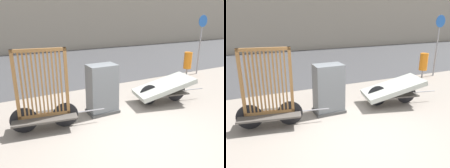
% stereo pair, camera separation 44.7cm
% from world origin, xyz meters
% --- Properties ---
extents(ground_plane, '(60.00, 60.00, 0.00)m').
position_xyz_m(ground_plane, '(0.00, 0.00, 0.00)').
color(ground_plane, gray).
extents(road_strip, '(56.00, 8.88, 0.01)m').
position_xyz_m(road_strip, '(0.00, 8.14, 0.00)').
color(road_strip, '#424244').
rests_on(road_strip, ground_plane).
extents(bike_cart_with_bedframe, '(2.14, 0.87, 1.88)m').
position_xyz_m(bike_cart_with_bedframe, '(-1.73, 1.40, 0.69)').
color(bike_cart_with_bedframe, '#4C4742').
rests_on(bike_cart_with_bedframe, ground_plane).
extents(bike_cart_with_mattress, '(2.30, 1.23, 0.81)m').
position_xyz_m(bike_cart_with_mattress, '(1.74, 1.41, 0.47)').
color(bike_cart_with_mattress, '#4C4742').
rests_on(bike_cart_with_mattress, ground_plane).
extents(utility_cabinet, '(0.82, 0.56, 1.33)m').
position_xyz_m(utility_cabinet, '(-0.17, 1.64, 0.62)').
color(utility_cabinet, '#4C4C4C').
rests_on(utility_cabinet, ground_plane).
extents(trash_bin, '(0.33, 0.33, 1.03)m').
position_xyz_m(trash_bin, '(4.77, 3.35, 0.66)').
color(trash_bin, gray).
rests_on(trash_bin, ground_plane).
extents(sign_post, '(0.49, 0.06, 2.60)m').
position_xyz_m(sign_post, '(5.40, 3.34, 1.64)').
color(sign_post, gray).
rests_on(sign_post, ground_plane).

